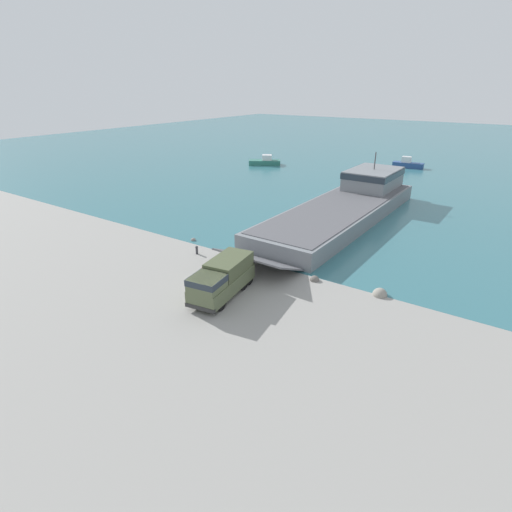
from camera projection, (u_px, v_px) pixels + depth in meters
The scene contains 12 objects.
ground_plane at pixel (220, 287), 33.93m from camera, with size 240.00×240.00×0.00m, color gray.
water_surface at pixel (445, 149), 107.08m from camera, with size 240.00×180.00×0.01m, color #336B75.
landing_craft at pixel (349, 203), 52.00m from camera, with size 9.29×36.30×7.10m.
military_truck at pixel (222, 278), 31.99m from camera, with size 3.50×7.14×2.84m.
soldier_on_ramp at pixel (203, 274), 33.96m from camera, with size 0.42×0.50×1.69m.
moored_boat_a at pixel (408, 164), 82.37m from camera, with size 6.17×2.35×2.26m.
moored_boat_b at pixel (265, 162), 85.36m from camera, with size 6.96×5.68×2.12m.
mooring_bollard at pixel (197, 250), 40.35m from camera, with size 0.28×0.28×0.88m.
cargo_crate at pixel (200, 300), 31.15m from camera, with size 0.74×0.88×0.74m, color #6B664C.
shoreline_rock_a at pixel (193, 240), 44.04m from camera, with size 0.56×0.56×0.56m, color gray.
shoreline_rock_b at pixel (314, 280), 35.06m from camera, with size 0.86×0.86×0.86m, color #66605B.
shoreline_rock_c at pixel (380, 295), 32.58m from camera, with size 1.21×1.21×1.21m, color gray.
Camera 1 is at (19.48, -23.21, 15.80)m, focal length 28.00 mm.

